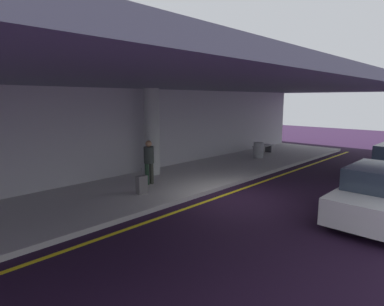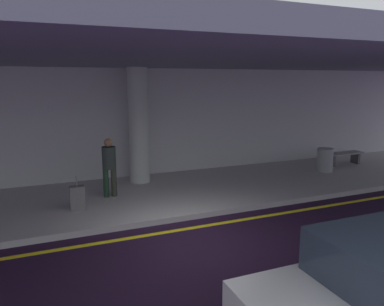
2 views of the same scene
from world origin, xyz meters
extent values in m
plane|color=black|center=(0.00, 0.00, 0.00)|extent=(60.00, 60.00, 0.00)
cube|color=#AAA8A8|center=(0.00, 3.10, 0.07)|extent=(26.00, 4.20, 0.15)
cube|color=yellow|center=(0.00, 0.53, 0.00)|extent=(26.00, 0.14, 0.01)
cylinder|color=#A7ADAB|center=(0.00, 4.40, 1.97)|extent=(0.64, 0.64, 3.65)
cube|color=slate|center=(0.00, 2.60, 3.95)|extent=(28.00, 13.20, 0.30)
cube|color=#B0AEB6|center=(0.00, 5.35, 1.90)|extent=(26.00, 0.30, 3.80)
cube|color=white|center=(1.22, -4.04, 0.55)|extent=(4.10, 1.80, 0.70)
cube|color=#2D3847|center=(1.32, -4.04, 1.20)|extent=(2.10, 1.60, 0.60)
cylinder|color=black|center=(2.57, -3.19, 0.32)|extent=(0.64, 0.22, 0.64)
cylinder|color=black|center=(-0.13, -3.19, 0.32)|extent=(0.64, 0.22, 0.64)
cylinder|color=black|center=(7.91, -2.61, 0.32)|extent=(0.64, 0.22, 0.64)
cylinder|color=black|center=(5.21, -2.61, 0.32)|extent=(0.64, 0.22, 0.64)
cylinder|color=#1B3221|center=(-1.28, 3.19, 0.56)|extent=(0.16, 0.16, 0.82)
cylinder|color=#2D3028|center=(-1.06, 3.19, 0.56)|extent=(0.16, 0.16, 0.82)
cylinder|color=#262D2A|center=(-1.17, 3.19, 1.28)|extent=(0.38, 0.38, 0.62)
sphere|color=#8C6647|center=(-1.17, 3.19, 1.71)|extent=(0.24, 0.24, 0.24)
cube|color=#5E5C5D|center=(-2.13, 2.42, 0.46)|extent=(0.36, 0.22, 0.62)
cylinder|color=slate|center=(-2.13, 2.42, 0.91)|extent=(0.02, 0.02, 0.28)
cube|color=slate|center=(8.00, 3.78, 0.60)|extent=(1.60, 0.50, 0.06)
cube|color=#4C4C51|center=(7.38, 3.78, 0.36)|extent=(0.10, 0.40, 0.42)
cube|color=#4C4C51|center=(8.62, 3.78, 0.36)|extent=(0.10, 0.40, 0.42)
cylinder|color=gray|center=(6.54, 3.19, 0.57)|extent=(0.56, 0.56, 0.85)
camera|label=1|loc=(-8.64, -6.14, 3.36)|focal=29.91mm
camera|label=2|loc=(-2.80, -6.90, 3.40)|focal=34.15mm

